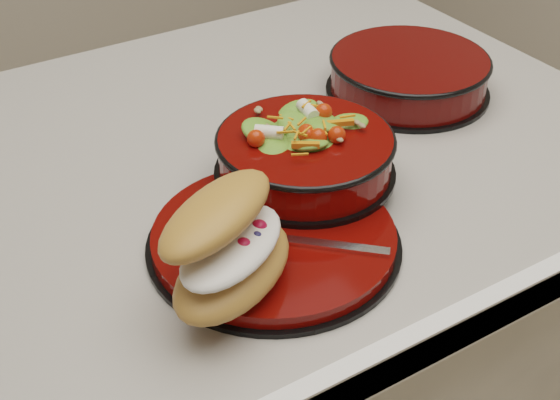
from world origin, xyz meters
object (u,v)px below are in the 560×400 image
salad_bowl (305,149)px  croissant (229,246)px  dinner_plate (275,239)px  extra_bowl (409,73)px  fork (305,242)px

salad_bowl → croissant: bearing=-143.9°
dinner_plate → salad_bowl: salad_bowl is taller
croissant → extra_bowl: size_ratio=0.78×
salad_bowl → fork: bearing=-123.1°
extra_bowl → salad_bowl: bearing=-154.6°
dinner_plate → croissant: 0.10m
fork → extra_bowl: bearing=-11.6°
salad_bowl → croissant: 0.20m
dinner_plate → fork: size_ratio=2.11×
dinner_plate → salad_bowl: (0.08, 0.07, 0.04)m
salad_bowl → fork: salad_bowl is taller
fork → dinner_plate: bearing=69.0°
dinner_plate → extra_bowl: size_ratio=1.17×
croissant → fork: size_ratio=1.40×
croissant → fork: 0.10m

